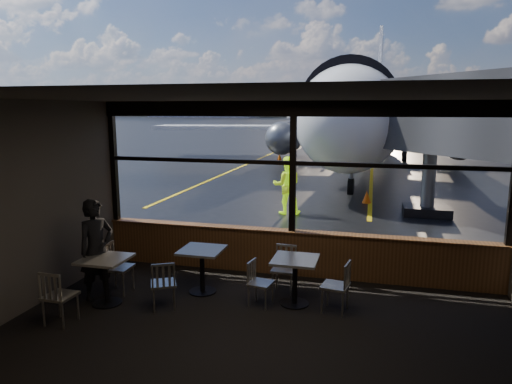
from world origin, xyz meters
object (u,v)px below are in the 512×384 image
at_px(chair_mid_s, 163,284).
at_px(chair_mid_w, 119,268).
at_px(ground_crew, 287,185).
at_px(passenger, 97,249).
at_px(chair_near_n, 284,270).
at_px(chair_near_e, 335,286).
at_px(cafe_table_mid, 202,271).
at_px(chair_near_w, 261,284).
at_px(cone_nose, 367,197).
at_px(cafe_table_near, 295,282).
at_px(cafe_table_left, 106,281).
at_px(cone_wing, 279,157).
at_px(jet_bridge, 447,145).
at_px(chair_left_s, 60,296).
at_px(airliner, 371,75).

bearing_deg(chair_mid_s, chair_mid_w, 131.51).
bearing_deg(ground_crew, passenger, 60.37).
bearing_deg(chair_near_n, chair_near_e, 151.30).
xyz_separation_m(cafe_table_mid, chair_near_w, (1.18, -0.30, -0.02)).
distance_m(cafe_table_mid, chair_mid_w, 1.53).
xyz_separation_m(chair_near_w, cone_nose, (1.62, 9.46, -0.17)).
bearing_deg(cone_nose, passenger, -114.58).
distance_m(cafe_table_mid, passenger, 1.91).
xyz_separation_m(ground_crew, cone_nose, (2.49, 2.36, -0.70)).
bearing_deg(cafe_table_near, cafe_table_left, -165.94).
height_order(chair_mid_w, cone_wing, chair_mid_w).
distance_m(jet_bridge, ground_crew, 4.92).
height_order(cafe_table_left, ground_crew, ground_crew).
relative_size(cafe_table_left, chair_left_s, 0.92).
xyz_separation_m(jet_bridge, chair_mid_s, (-5.42, -7.63, -1.87)).
height_order(chair_mid_s, cone_nose, chair_mid_s).
height_order(cafe_table_left, chair_mid_w, chair_mid_w).
bearing_deg(chair_near_n, chair_mid_s, 33.91).
distance_m(chair_mid_w, cone_nose, 10.46).
xyz_separation_m(cafe_table_mid, chair_mid_w, (-1.48, -0.38, 0.05)).
bearing_deg(cafe_table_near, airliner, 87.79).
bearing_deg(cone_nose, airliner, 90.73).
distance_m(cafe_table_left, passenger, 0.60).
xyz_separation_m(jet_bridge, cone_wing, (-8.09, 15.36, -2.07)).
bearing_deg(chair_mid_w, cone_nose, 154.65).
bearing_deg(airliner, cafe_table_left, -97.39).
distance_m(airliner, cone_wing, 7.76).
relative_size(cafe_table_near, ground_crew, 0.45).
bearing_deg(cone_wing, chair_near_e, -76.21).
height_order(cafe_table_left, chair_mid_s, chair_mid_s).
relative_size(chair_near_e, chair_left_s, 0.97).
distance_m(airliner, cafe_table_left, 24.57).
height_order(cafe_table_mid, chair_near_n, chair_near_n).
xyz_separation_m(cafe_table_near, chair_left_s, (-3.44, -1.63, 0.04)).
height_order(airliner, chair_near_e, airliner).
bearing_deg(jet_bridge, cone_nose, 133.67).
bearing_deg(ground_crew, chair_mid_s, 70.21).
bearing_deg(jet_bridge, chair_near_e, -110.21).
bearing_deg(cone_nose, cafe_table_mid, -106.97).
distance_m(chair_near_e, chair_near_w, 1.26).
bearing_deg(chair_near_w, chair_near_n, 166.35).
height_order(airliner, ground_crew, airliner).
relative_size(cafe_table_mid, chair_near_w, 1.04).
xyz_separation_m(airliner, ground_crew, (-2.32, -16.01, -4.54)).
bearing_deg(cafe_table_near, chair_near_w, -160.89).
height_order(chair_near_w, chair_mid_w, chair_mid_w).
bearing_deg(ground_crew, airliner, -112.82).
bearing_deg(passenger, jet_bridge, -15.88).
xyz_separation_m(chair_near_e, chair_left_s, (-4.13, -1.51, 0.01)).
bearing_deg(passenger, chair_near_w, -56.24).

